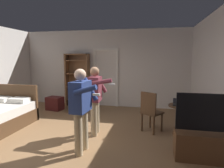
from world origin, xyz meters
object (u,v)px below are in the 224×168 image
at_px(side_table, 181,115).
at_px(bookshelf, 78,78).
at_px(wooden_chair, 150,110).
at_px(suitcase_dark, 55,103).
at_px(laptop, 180,103).
at_px(person_striped_shirt, 95,96).
at_px(bottle_on_table, 189,102).
at_px(person_blue_shirt, 81,105).
at_px(tv_flatscreen, 208,141).
at_px(suitcase_small, 81,106).

bearing_deg(side_table, bookshelf, 147.90).
height_order(wooden_chair, suitcase_dark, wooden_chair).
bearing_deg(laptop, bookshelf, 147.12).
distance_m(wooden_chair, suitcase_dark, 3.55).
relative_size(side_table, laptop, 1.94).
bearing_deg(bookshelf, person_striped_shirt, -60.15).
distance_m(bottle_on_table, wooden_chair, 0.88).
xyz_separation_m(laptop, wooden_chair, (-0.67, 0.03, -0.21)).
bearing_deg(bookshelf, bottle_on_table, -32.01).
height_order(bookshelf, person_striped_shirt, bookshelf).
xyz_separation_m(person_blue_shirt, person_striped_shirt, (-0.00, 0.90, -0.02)).
distance_m(tv_flatscreen, wooden_chair, 1.50).
xyz_separation_m(laptop, bottle_on_table, (0.17, -0.04, 0.04)).
relative_size(bottle_on_table, suitcase_dark, 0.43).
relative_size(side_table, person_striped_shirt, 0.44).
bearing_deg(tv_flatscreen, wooden_chair, 132.40).
bearing_deg(wooden_chair, suitcase_dark, 157.14).
xyz_separation_m(bottle_on_table, wooden_chair, (-0.84, 0.07, -0.25)).
relative_size(tv_flatscreen, suitcase_small, 2.55).
distance_m(tv_flatscreen, suitcase_small, 4.20).
distance_m(tv_flatscreen, laptop, 1.19).
xyz_separation_m(laptop, person_blue_shirt, (-1.92, -1.25, 0.17)).
relative_size(person_striped_shirt, suitcase_small, 3.41).
relative_size(bookshelf, laptop, 5.38).
bearing_deg(person_striped_shirt, suitcase_dark, 138.68).
bearing_deg(bookshelf, laptop, -32.88).
bearing_deg(person_blue_shirt, tv_flatscreen, 4.66).
relative_size(bottle_on_table, person_blue_shirt, 0.14).
relative_size(person_striped_shirt, suitcase_dark, 3.00).
xyz_separation_m(bookshelf, person_striped_shirt, (1.46, -2.54, -0.13)).
height_order(side_table, person_striped_shirt, person_striped_shirt).
relative_size(laptop, suitcase_dark, 0.68).
bearing_deg(side_table, suitcase_small, 154.86).
height_order(side_table, laptop, laptop).
distance_m(laptop, person_blue_shirt, 2.30).
bearing_deg(bookshelf, suitcase_small, -62.49).
height_order(tv_flatscreen, suitcase_dark, tv_flatscreen).
distance_m(laptop, suitcase_dark, 4.20).
height_order(tv_flatscreen, person_blue_shirt, person_blue_shirt).
height_order(bookshelf, laptop, bookshelf).
relative_size(wooden_chair, person_blue_shirt, 0.62).
height_order(bookshelf, tv_flatscreen, bookshelf).
distance_m(bookshelf, wooden_chair, 3.49).
bearing_deg(laptop, wooden_chair, 177.19).
height_order(tv_flatscreen, person_striped_shirt, person_striped_shirt).
xyz_separation_m(tv_flatscreen, wooden_chair, (-1.01, 1.10, 0.20)).
xyz_separation_m(side_table, bottle_on_table, (0.14, -0.08, 0.33)).
bearing_deg(suitcase_small, laptop, -40.68).
bearing_deg(person_striped_shirt, suitcase_small, 120.73).
height_order(side_table, wooden_chair, wooden_chair).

